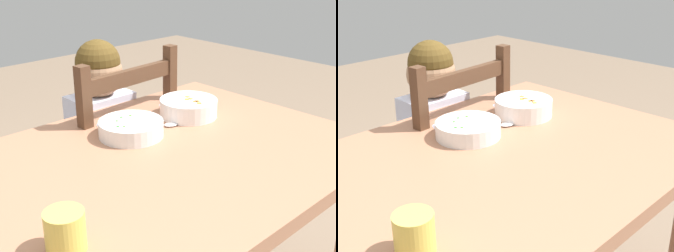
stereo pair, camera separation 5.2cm
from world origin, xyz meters
TOP-DOWN VIEW (x-y plane):
  - dining_table at (0.00, 0.00)m, footprint 1.13×0.81m
  - dining_chair at (0.15, 0.45)m, footprint 0.45×0.45m
  - child_figure at (0.15, 0.45)m, footprint 0.32×0.31m
  - bowl_of_peas at (0.03, 0.15)m, footprint 0.19×0.19m
  - bowl_of_carrots at (0.27, 0.15)m, footprint 0.18×0.18m
  - spoon at (0.18, 0.12)m, footprint 0.14×0.07m
  - drinking_cup at (-0.39, -0.17)m, footprint 0.07×0.07m

SIDE VIEW (x-z plane):
  - dining_chair at x=0.15m, z-range -0.01..0.94m
  - dining_table at x=0.00m, z-range 0.25..1.01m
  - child_figure at x=0.15m, z-range 0.16..1.13m
  - spoon at x=0.18m, z-range 0.76..0.77m
  - bowl_of_peas at x=0.03m, z-range 0.76..0.81m
  - bowl_of_carrots at x=0.27m, z-range 0.76..0.82m
  - drinking_cup at x=-0.39m, z-range 0.76..0.84m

